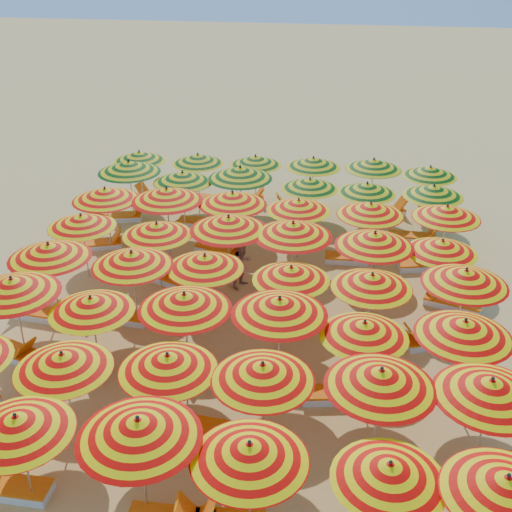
{
  "coord_description": "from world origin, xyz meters",
  "views": [
    {
      "loc": [
        2.43,
        -16.28,
        10.55
      ],
      "look_at": [
        0.0,
        0.5,
        1.6
      ],
      "focal_mm": 45.0,
      "sensor_mm": 36.0,
      "label": 1
    }
  ],
  "objects_px": {
    "umbrella_35": "(447,212)",
    "lounger_25": "(214,200)",
    "lounger_19": "(351,258)",
    "umbrella_33": "(299,205)",
    "lounger_1": "(8,487)",
    "lounger_27": "(297,206)",
    "umbrella_8": "(168,363)",
    "umbrella_7": "(63,361)",
    "umbrella_15": "(280,306)",
    "umbrella_5": "(506,486)",
    "umbrella_37": "(183,177)",
    "umbrella_11": "(491,388)",
    "lounger_7": "(504,465)",
    "umbrella_3": "(250,452)",
    "umbrella_39": "(310,184)",
    "lounger_18": "(220,250)",
    "umbrella_47": "(430,172)",
    "umbrella_4": "(390,472)",
    "umbrella_13": "(91,304)",
    "umbrella_32": "(233,199)",
    "umbrella_16": "(364,329)",
    "lounger_11": "(338,394)",
    "lounger_13": "(119,315)",
    "umbrella_25": "(157,229)",
    "umbrella_2": "(138,428)",
    "umbrella_17": "(464,329)",
    "umbrella_1": "(17,424)",
    "umbrella_27": "(293,229)",
    "umbrella_22": "(372,281)",
    "lounger_29": "(438,217)",
    "umbrella_44": "(256,160)",
    "umbrella_12": "(12,286)",
    "lounger_23": "(413,237)",
    "umbrella_23": "(465,277)",
    "lounger_24": "(156,197)",
    "umbrella_41": "(434,191)",
    "lounger_17": "(99,244)",
    "umbrella_20": "(205,262)",
    "beachgoer_a": "(370,274)",
    "umbrella_43": "(198,159)",
    "lounger_16": "(451,303)",
    "lounger_28": "(385,211)",
    "lounger_21": "(121,217)",
    "lounger_9": "(80,365)",
    "beachgoer_b": "(243,264)",
    "umbrella_10": "(381,378)",
    "umbrella_31": "(167,194)",
    "umbrella_9": "(263,372)",
    "umbrella_40": "(367,188)",
    "lounger_22": "(202,222)",
    "umbrella_45": "(313,162)",
    "umbrella_26": "(229,223)",
    "lounger_6": "(196,427)",
    "umbrella_24": "(81,221)",
    "umbrella_21": "(291,273)",
    "umbrella_19": "(132,259)",
    "lounger_15": "(177,281)",
    "lounger_26": "(245,199)"
  },
  "relations": [
    {
      "from": "lounger_22",
      "to": "umbrella_45",
      "type": "bearing_deg",
      "value": 30.8
    },
    {
      "from": "umbrella_31",
      "to": "lounger_18",
      "type": "distance_m",
      "value": 2.74
    },
    {
      "from": "umbrella_23",
      "to": "umbrella_41",
      "type": "relative_size",
      "value": 1.0
    },
    {
      "from": "umbrella_31",
      "to": "umbrella_43",
      "type": "distance_m",
      "value": 4.63
    },
    {
      "from": "umbrella_40",
      "to": "lounger_23",
      "type": "xyz_separation_m",
      "value": [
        1.83,
        -0.06,
        -1.8
      ]
    },
    {
      "from": "lounger_21",
      "to": "umbrella_12",
      "type": "bearing_deg",
      "value": -100.26
    },
    {
      "from": "umbrella_1",
      "to": "umbrella_27",
      "type": "distance_m",
      "value": 9.95
    },
    {
      "from": "umbrella_9",
      "to": "umbrella_40",
      "type": "height_order",
      "value": "umbrella_9"
    },
    {
      "from": "umbrella_39",
      "to": "lounger_18",
      "type": "relative_size",
      "value": 1.25
    },
    {
      "from": "umbrella_39",
      "to": "umbrella_25",
      "type": "bearing_deg",
      "value": -132.83
    },
    {
      "from": "umbrella_10",
      "to": "beachgoer_b",
      "type": "distance_m",
      "value": 8.18
    },
    {
      "from": "lounger_19",
      "to": "umbrella_41",
      "type": "bearing_deg",
      "value": 35.94
    },
    {
      "from": "lounger_7",
      "to": "lounger_9",
      "type": "relative_size",
      "value": 1.0
    },
    {
      "from": "lounger_16",
      "to": "lounger_28",
      "type": "xyz_separation_m",
      "value": [
        -1.79,
        6.69,
        0.0
      ]
    },
    {
      "from": "umbrella_25",
      "to": "umbrella_44",
      "type": "xyz_separation_m",
      "value": [
        2.07,
        7.01,
        -0.1
      ]
    },
    {
      "from": "umbrella_43",
      "to": "lounger_11",
      "type": "bearing_deg",
      "value": -62.26
    },
    {
      "from": "umbrella_24",
      "to": "lounger_24",
      "type": "height_order",
      "value": "umbrella_24"
    },
    {
      "from": "umbrella_12",
      "to": "lounger_18",
      "type": "xyz_separation_m",
      "value": [
        4.02,
        6.74,
        -2.09
      ]
    },
    {
      "from": "umbrella_16",
      "to": "beachgoer_b",
      "type": "bearing_deg",
      "value": 127.11
    },
    {
      "from": "lounger_25",
      "to": "lounger_23",
      "type": "bearing_deg",
      "value": -9.85
    },
    {
      "from": "lounger_13",
      "to": "beachgoer_a",
      "type": "bearing_deg",
      "value": -153.8
    },
    {
      "from": "lounger_15",
      "to": "umbrella_40",
      "type": "bearing_deg",
      "value": -118.72
    },
    {
      "from": "umbrella_15",
      "to": "lounger_27",
      "type": "xyz_separation_m",
      "value": [
        -0.49,
        10.95,
        -2.07
      ]
    },
    {
      "from": "umbrella_12",
      "to": "lounger_23",
      "type": "relative_size",
      "value": 1.48
    },
    {
      "from": "lounger_27",
      "to": "umbrella_8",
      "type": "bearing_deg",
      "value": 68.41
    },
    {
      "from": "umbrella_13",
      "to": "umbrella_21",
      "type": "distance_m",
      "value": 5.34
    },
    {
      "from": "umbrella_35",
      "to": "lounger_25",
      "type": "bearing_deg",
      "value": 153.0
    },
    {
      "from": "umbrella_16",
      "to": "lounger_11",
      "type": "distance_m",
      "value": 1.91
    },
    {
      "from": "umbrella_26",
      "to": "umbrella_33",
      "type": "height_order",
      "value": "umbrella_26"
    },
    {
      "from": "lounger_19",
      "to": "umbrella_33",
      "type": "bearing_deg",
      "value": 177.33
    },
    {
      "from": "umbrella_13",
      "to": "umbrella_32",
      "type": "bearing_deg",
      "value": 70.9
    },
    {
      "from": "umbrella_3",
      "to": "umbrella_35",
      "type": "bearing_deg",
      "value": 67.33
    },
    {
      "from": "umbrella_23",
      "to": "lounger_24",
      "type": "height_order",
      "value": "umbrella_23"
    },
    {
      "from": "lounger_7",
      "to": "umbrella_3",
      "type": "bearing_deg",
      "value": -170.3
    },
    {
      "from": "umbrella_7",
      "to": "umbrella_33",
      "type": "height_order",
      "value": "umbrella_7"
    },
    {
      "from": "umbrella_37",
      "to": "lounger_26",
      "type": "relative_size",
      "value": 1.46
    },
    {
      "from": "umbrella_7",
      "to": "lounger_13",
      "type": "xyz_separation_m",
      "value": [
        -0.52,
        4.67,
        -1.88
      ]
    },
    {
      "from": "umbrella_2",
      "to": "umbrella_20",
      "type": "xyz_separation_m",
      "value": [
        -0.23,
        6.8,
        -0.15
      ]
    },
    {
      "from": "umbrella_11",
      "to": "umbrella_15",
      "type": "relative_size",
      "value": 1.12
    },
    {
      "from": "umbrella_15",
      "to": "lounger_11",
      "type": "bearing_deg",
      "value": -19.32
    },
    {
      "from": "umbrella_19",
      "to": "lounger_11",
      "type": "height_order",
      "value": "umbrella_19"
    },
    {
      "from": "umbrella_37",
      "to": "lounger_13",
      "type": "xyz_separation_m",
      "value": [
        -0.39,
        -6.55,
        -1.91
      ]
    },
    {
      "from": "umbrella_2",
      "to": "umbrella_17",
      "type": "bearing_deg",
      "value": 33.87
    },
    {
      "from": "umbrella_47",
      "to": "umbrella_4",
      "type": "bearing_deg",
      "value": -97.84
    },
    {
      "from": "lounger_6",
      "to": "beachgoer_a",
      "type": "bearing_deg",
      "value": -114.83
    },
    {
      "from": "lounger_1",
      "to": "umbrella_35",
      "type": "bearing_deg",
      "value": -130.6
    },
    {
      "from": "umbrella_22",
      "to": "lounger_29",
      "type": "relative_size",
      "value": 1.4
    },
    {
      "from": "umbrella_23",
      "to": "lounger_17",
      "type": "relative_size",
      "value": 1.46
    },
    {
      "from": "umbrella_5",
      "to": "umbrella_37",
      "type": "bearing_deg",
      "value": 123.71
    },
    {
      "from": "umbrella_5",
      "to": "lounger_1",
      "type": "xyz_separation_m",
      "value": [
        -9.51,
        0.35,
        -1.91
      ]
    }
  ]
}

